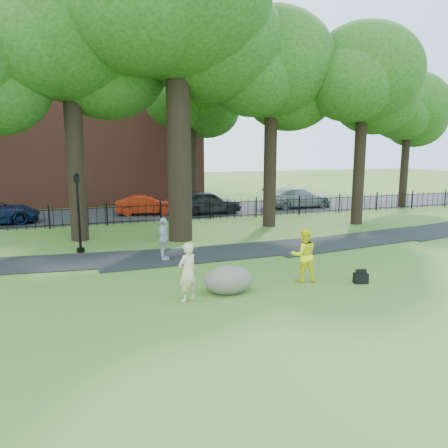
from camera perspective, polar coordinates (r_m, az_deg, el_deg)
name	(u,v)px	position (r m, az deg, el deg)	size (l,w,h in m)	color
ground	(231,283)	(14.26, 0.88, -7.69)	(120.00, 120.00, 0.00)	#3A5E21
footpath	(222,253)	(18.12, -0.32, -3.81)	(36.00, 2.60, 0.03)	black
street	(149,213)	(29.46, -9.71, 1.44)	(80.00, 7.00, 0.02)	black
iron_fence	(161,212)	(25.48, -8.29, 1.51)	(44.00, 0.04, 1.20)	black
brick_building	(79,125)	(36.82, -18.37, 12.15)	(18.00, 8.00, 12.00)	brown
big_tree	(179,12)	(21.23, -5.88, 25.86)	(10.08, 8.61, 14.37)	black
tree_row	(182,65)	(22.12, -5.57, 19.94)	(26.82, 7.96, 12.42)	black
woman	(188,272)	(12.47, -4.78, -6.27)	(0.62, 0.41, 1.70)	beige
man	(304,255)	(14.44, 10.39, -4.00)	(0.85, 0.67, 1.76)	yellow
pedestrian	(164,239)	(16.97, -7.90, -1.96)	(0.98, 0.41, 1.68)	#AEAFB3
boulder	(228,278)	(13.27, 0.56, -7.09)	(1.49, 1.12, 0.87)	slate
lamppost	(79,214)	(18.94, -18.46, 1.27)	(0.33, 0.33, 3.31)	black
backpack	(361,278)	(14.86, 17.43, -6.76)	(0.44, 0.27, 0.33)	black
red_bag	(225,274)	(14.77, 0.07, -6.54)	(0.37, 0.23, 0.25)	maroon
red_sedan	(146,205)	(28.64, -10.11, 2.49)	(1.36, 3.91, 1.29)	#A3200C
grey_car	(207,202)	(28.53, -2.28, 2.86)	(1.82, 4.52, 1.54)	black
silver_car	(298,198)	(31.99, 9.63, 3.42)	(2.02, 4.96, 1.44)	gray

